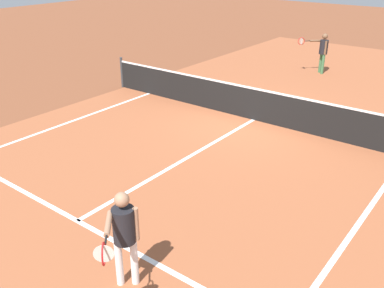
# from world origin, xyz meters

# --- Properties ---
(ground_plane) EXTENTS (60.00, 60.00, 0.00)m
(ground_plane) POSITION_xyz_m (0.00, 0.00, 0.00)
(ground_plane) COLOR brown
(court_surface_inbounds) EXTENTS (10.62, 24.40, 0.00)m
(court_surface_inbounds) POSITION_xyz_m (0.00, 0.00, 0.00)
(court_surface_inbounds) COLOR #9E5433
(court_surface_inbounds) RESTS_ON ground_plane
(line_service_near) EXTENTS (8.22, 0.10, 0.01)m
(line_service_near) POSITION_xyz_m (0.00, -6.40, 0.00)
(line_service_near) COLOR white
(line_service_near) RESTS_ON ground_plane
(line_center_service) EXTENTS (0.10, 6.40, 0.01)m
(line_center_service) POSITION_xyz_m (0.00, -3.20, 0.00)
(line_center_service) COLOR white
(line_center_service) RESTS_ON ground_plane
(net) EXTENTS (10.87, 0.09, 1.07)m
(net) POSITION_xyz_m (0.00, 0.00, 0.49)
(net) COLOR #33383D
(net) RESTS_ON ground_plane
(player_near) EXTENTS (0.72, 1.03, 1.55)m
(player_near) POSITION_xyz_m (1.89, -6.99, 0.96)
(player_near) COLOR white
(player_near) RESTS_ON ground_plane
(player_far) EXTENTS (1.00, 0.78, 1.56)m
(player_far) POSITION_xyz_m (-0.48, 6.13, 0.97)
(player_far) COLOR #3F7247
(player_far) RESTS_ON ground_plane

